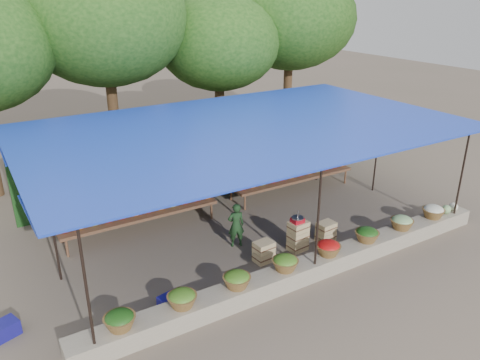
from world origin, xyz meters
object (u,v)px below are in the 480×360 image
crate_counter (297,239)px  blue_crate_back (4,330)px  blue_crate_front (172,302)px  vendor_seated (236,225)px  weighing_scale (298,220)px

crate_counter → blue_crate_back: crate_counter is taller
blue_crate_front → vendor_seated: bearing=19.1°
vendor_seated → blue_crate_back: vendor_seated is taller
weighing_scale → blue_crate_back: size_ratio=0.64×
vendor_seated → blue_crate_back: 5.41m
vendor_seated → blue_crate_front: vendor_seated is taller
weighing_scale → blue_crate_front: (-3.53, -0.51, -0.70)m
vendor_seated → blue_crate_front: (-2.38, -1.47, -0.43)m
weighing_scale → blue_crate_back: 6.55m
crate_counter → blue_crate_back: 6.53m
blue_crate_back → blue_crate_front: bearing=-35.7°
crate_counter → blue_crate_front: size_ratio=4.87×
vendor_seated → blue_crate_front: size_ratio=2.36×
weighing_scale → vendor_seated: (-1.15, 0.96, -0.27)m
weighing_scale → blue_crate_back: weighing_scale is taller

